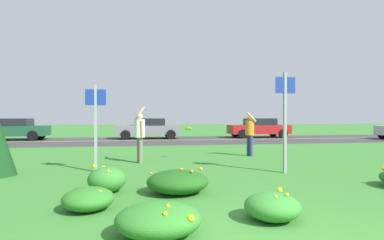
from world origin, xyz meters
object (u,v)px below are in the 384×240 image
(person_thrower_white_shirt, at_px, (140,133))
(car_red_center_left, at_px, (259,128))
(sign_post_near_path, at_px, (96,119))
(car_dark_green_rightmost, at_px, (13,129))
(car_gray_center_right, at_px, (148,128))
(sign_post_by_roadside, at_px, (285,112))
(person_catcher_orange_shirt, at_px, (250,131))
(frisbee_lime, at_px, (189,129))

(person_thrower_white_shirt, height_order, car_red_center_left, person_thrower_white_shirt)
(sign_post_near_path, relative_size, car_dark_green_rightmost, 0.54)
(sign_post_near_path, xyz_separation_m, person_thrower_white_shirt, (1.22, 1.62, -0.47))
(car_gray_center_right, bearing_deg, sign_post_by_roadside, -77.95)
(car_red_center_left, height_order, car_dark_green_rightmost, same)
(person_thrower_white_shirt, xyz_separation_m, person_catcher_orange_shirt, (4.28, 1.26, -0.04))
(sign_post_near_path, xyz_separation_m, frisbee_lime, (2.98, 2.37, -0.38))
(frisbee_lime, xyz_separation_m, car_red_center_left, (7.22, 11.69, -0.36))
(person_catcher_orange_shirt, relative_size, frisbee_lime, 6.68)
(person_thrower_white_shirt, relative_size, car_dark_green_rightmost, 0.42)
(sign_post_near_path, height_order, car_gray_center_right, sign_post_near_path)
(person_thrower_white_shirt, distance_m, car_dark_green_rightmost, 14.97)
(car_dark_green_rightmost, bearing_deg, car_gray_center_right, 0.00)
(frisbee_lime, bearing_deg, person_thrower_white_shirt, -157.12)
(sign_post_by_roadside, bearing_deg, person_thrower_white_shirt, 146.02)
(person_thrower_white_shirt, xyz_separation_m, car_gray_center_right, (0.68, 12.44, -0.26))
(sign_post_by_roadside, bearing_deg, car_red_center_left, 71.36)
(frisbee_lime, distance_m, car_red_center_left, 13.75)
(car_red_center_left, bearing_deg, sign_post_near_path, -125.98)
(sign_post_by_roadside, xyz_separation_m, car_gray_center_right, (-3.22, 15.07, -0.92))
(person_thrower_white_shirt, height_order, car_dark_green_rightmost, person_thrower_white_shirt)
(person_catcher_orange_shirt, bearing_deg, sign_post_near_path, -152.38)
(sign_post_by_roadside, xyz_separation_m, person_catcher_orange_shirt, (0.38, 3.89, -0.69))
(person_thrower_white_shirt, relative_size, car_red_center_left, 0.42)
(sign_post_near_path, relative_size, frisbee_lime, 9.24)
(person_catcher_orange_shirt, relative_size, car_dark_green_rightmost, 0.39)
(car_red_center_left, distance_m, car_gray_center_right, 8.30)
(sign_post_near_path, distance_m, person_catcher_orange_shirt, 6.23)
(car_gray_center_right, bearing_deg, person_thrower_white_shirt, -93.15)
(sign_post_near_path, height_order, car_dark_green_rightmost, sign_post_near_path)
(sign_post_by_roadside, relative_size, frisbee_lime, 10.47)
(sign_post_by_roadside, distance_m, frisbee_lime, 4.03)
(car_red_center_left, bearing_deg, person_thrower_white_shirt, -125.85)
(sign_post_near_path, distance_m, sign_post_by_roadside, 5.23)
(sign_post_near_path, xyz_separation_m, person_catcher_orange_shirt, (5.50, 2.88, -0.51))
(person_catcher_orange_shirt, height_order, frisbee_lime, person_catcher_orange_shirt)
(person_catcher_orange_shirt, distance_m, frisbee_lime, 2.57)
(sign_post_by_roadside, relative_size, person_thrower_white_shirt, 1.44)
(sign_post_by_roadside, bearing_deg, car_dark_green_rightmost, 129.08)
(car_dark_green_rightmost, bearing_deg, frisbee_lime, -49.20)
(sign_post_near_path, bearing_deg, person_thrower_white_shirt, 53.00)
(sign_post_by_roadside, bearing_deg, car_gray_center_right, 102.05)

